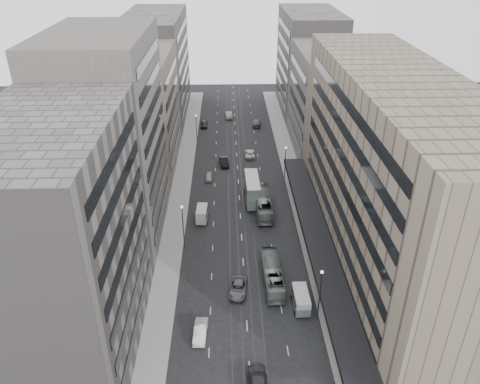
{
  "coord_description": "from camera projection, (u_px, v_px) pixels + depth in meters",
  "views": [
    {
      "loc": [
        -2.37,
        -52.4,
        46.32
      ],
      "look_at": [
        -0.16,
        19.5,
        6.54
      ],
      "focal_mm": 35.0,
      "sensor_mm": 36.0,
      "label": 1
    }
  ],
  "objects": [
    {
      "name": "sedan_8",
      "position": [
        204.0,
        124.0,
        127.75
      ],
      "size": [
        1.89,
        4.64,
        1.58
      ],
      "primitive_type": "imported",
      "rotation": [
        0.0,
        0.0,
        -0.0
      ],
      "color": "#27272A",
      "rests_on": "ground"
    },
    {
      "name": "lamp_right_near",
      "position": [
        320.0,
        289.0,
        61.69
      ],
      "size": [
        0.44,
        0.44,
        8.32
      ],
      "color": "#262628",
      "rests_on": "ground"
    },
    {
      "name": "sedan_3",
      "position": [
        258.0,
        382.0,
        54.05
      ],
      "size": [
        2.56,
        5.98,
        1.72
      ],
      "primitive_type": "imported",
      "rotation": [
        0.0,
        0.0,
        3.17
      ],
      "color": "#28282B",
      "rests_on": "ground"
    },
    {
      "name": "bus_near",
      "position": [
        272.0,
        274.0,
        70.18
      ],
      "size": [
        2.97,
        11.18,
        3.09
      ],
      "primitive_type": "imported",
      "rotation": [
        0.0,
        0.0,
        3.18
      ],
      "color": "gray",
      "rests_on": "ground"
    },
    {
      "name": "double_decker",
      "position": [
        252.0,
        189.0,
        91.13
      ],
      "size": [
        2.95,
        9.18,
        5.0
      ],
      "rotation": [
        0.0,
        0.0,
        0.02
      ],
      "color": "slate",
      "rests_on": "ground"
    },
    {
      "name": "sedan_6",
      "position": [
        250.0,
        154.0,
        110.77
      ],
      "size": [
        2.4,
        5.1,
        1.41
      ],
      "primitive_type": "imported",
      "rotation": [
        0.0,
        0.0,
        3.13
      ],
      "color": "silver",
      "rests_on": "ground"
    },
    {
      "name": "sedan_4",
      "position": [
        209.0,
        176.0,
        100.41
      ],
      "size": [
        1.69,
        3.94,
        1.32
      ],
      "primitive_type": "imported",
      "rotation": [
        0.0,
        0.0,
        -0.03
      ],
      "color": "#A89A8B",
      "rests_on": "ground"
    },
    {
      "name": "ground",
      "position": [
        245.0,
        296.0,
        68.32
      ],
      "size": [
        220.0,
        220.0,
        0.0
      ],
      "primitive_type": "plane",
      "color": "black",
      "rests_on": "ground"
    },
    {
      "name": "panel_van",
      "position": [
        202.0,
        214.0,
        85.5
      ],
      "size": [
        2.25,
        4.3,
        2.66
      ],
      "rotation": [
        0.0,
        0.0,
        -0.05
      ],
      "color": "#BAB3A8",
      "rests_on": "ground"
    },
    {
      "name": "sidewalk_right",
      "position": [
        293.0,
        177.0,
        101.4
      ],
      "size": [
        4.0,
        125.0,
        0.15
      ],
      "primitive_type": "cube",
      "color": "gray",
      "rests_on": "ground"
    },
    {
      "name": "building_left_b",
      "position": [
        109.0,
        139.0,
        76.13
      ],
      "size": [
        15.0,
        26.0,
        34.0
      ],
      "primitive_type": "cube",
      "color": "#4E4943",
      "rests_on": "ground"
    },
    {
      "name": "building_right_mid",
      "position": [
        329.0,
        103.0,
        108.57
      ],
      "size": [
        15.0,
        28.0,
        24.0
      ],
      "primitive_type": "cube",
      "color": "#4E4943",
      "rests_on": "ground"
    },
    {
      "name": "lamp_left_far",
      "position": [
        196.0,
        127.0,
        113.64
      ],
      "size": [
        0.44,
        0.44,
        8.32
      ],
      "color": "#262628",
      "rests_on": "ground"
    },
    {
      "name": "lamp_left_near",
      "position": [
        183.0,
        222.0,
        76.03
      ],
      "size": [
        0.44,
        0.44,
        8.32
      ],
      "color": "#262628",
      "rests_on": "ground"
    },
    {
      "name": "sedan_9",
      "position": [
        229.0,
        115.0,
        134.18
      ],
      "size": [
        1.99,
        5.16,
        1.68
      ],
      "primitive_type": "imported",
      "rotation": [
        0.0,
        0.0,
        3.18
      ],
      "color": "gray",
      "rests_on": "ground"
    },
    {
      "name": "bus_far",
      "position": [
        263.0,
        204.0,
        88.36
      ],
      "size": [
        2.9,
        11.85,
        3.29
      ],
      "primitive_type": "imported",
      "rotation": [
        0.0,
        0.0,
        3.15
      ],
      "color": "gray",
      "rests_on": "ground"
    },
    {
      "name": "sedan_1",
      "position": [
        200.0,
        331.0,
        61.12
      ],
      "size": [
        1.89,
        4.75,
        1.54
      ],
      "primitive_type": "imported",
      "rotation": [
        0.0,
        0.0,
        -0.06
      ],
      "color": "silver",
      "rests_on": "ground"
    },
    {
      "name": "building_right_far",
      "position": [
        309.0,
        63.0,
        133.85
      ],
      "size": [
        15.0,
        32.0,
        28.0
      ],
      "primitive_type": "cube",
      "color": "slate",
      "rests_on": "ground"
    },
    {
      "name": "sedan_5",
      "position": [
        224.0,
        162.0,
        106.56
      ],
      "size": [
        2.38,
        5.22,
        1.66
      ],
      "primitive_type": "imported",
      "rotation": [
        0.0,
        0.0,
        0.13
      ],
      "color": "black",
      "rests_on": "ground"
    },
    {
      "name": "lamp_right_far",
      "position": [
        285.0,
        161.0,
        96.67
      ],
      "size": [
        0.44,
        0.44,
        8.32
      ],
      "color": "#262628",
      "rests_on": "ground"
    },
    {
      "name": "sedan_7",
      "position": [
        256.0,
        123.0,
        128.57
      ],
      "size": [
        2.69,
        5.65,
        1.59
      ],
      "primitive_type": "imported",
      "rotation": [
        0.0,
        0.0,
        3.05
      ],
      "color": "#535356",
      "rests_on": "ground"
    },
    {
      "name": "building_left_c",
      "position": [
        139.0,
        111.0,
        101.92
      ],
      "size": [
        15.0,
        28.0,
        25.0
      ],
      "primitive_type": "cube",
      "color": "#726459",
      "rests_on": "ground"
    },
    {
      "name": "sedan_2",
      "position": [
        238.0,
        288.0,
        68.67
      ],
      "size": [
        3.1,
        5.56,
        1.47
      ],
      "primitive_type": "imported",
      "rotation": [
        0.0,
        0.0,
        -0.13
      ],
      "color": "slate",
      "rests_on": "ground"
    },
    {
      "name": "building_left_a",
      "position": [
        61.0,
        246.0,
        53.48
      ],
      "size": [
        15.0,
        28.0,
        30.0
      ],
      "primitive_type": "cube",
      "color": "slate",
      "rests_on": "ground"
    },
    {
      "name": "vw_microbus",
      "position": [
        301.0,
        299.0,
        65.5
      ],
      "size": [
        2.28,
        4.88,
        2.62
      ],
      "rotation": [
        0.0,
        0.0,
        0.01
      ],
      "color": "slate",
      "rests_on": "ground"
    },
    {
      "name": "department_store",
      "position": [
        389.0,
        178.0,
        68.66
      ],
      "size": [
        19.2,
        60.0,
        30.0
      ],
      "color": "#7C6E5B",
      "rests_on": "ground"
    },
    {
      "name": "building_left_d",
      "position": [
        157.0,
        66.0,
        130.06
      ],
      "size": [
        15.0,
        38.0,
        28.0
      ],
      "primitive_type": "cube",
      "color": "slate",
      "rests_on": "ground"
    },
    {
      "name": "sidewalk_left",
      "position": [
        183.0,
        179.0,
        100.76
      ],
      "size": [
        4.0,
        125.0,
        0.15
      ],
      "primitive_type": "cube",
      "color": "gray",
      "rests_on": "ground"
    }
  ]
}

